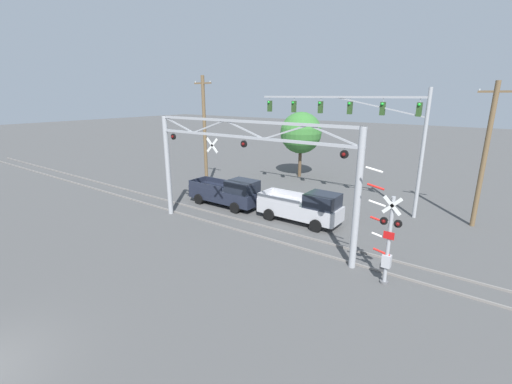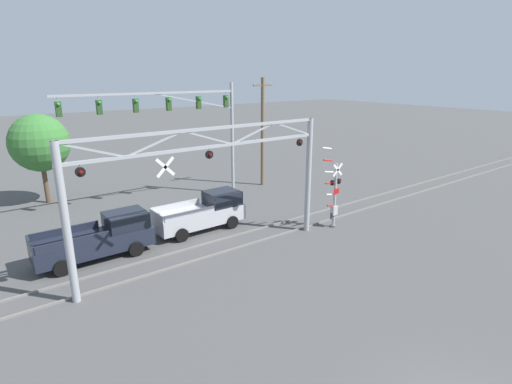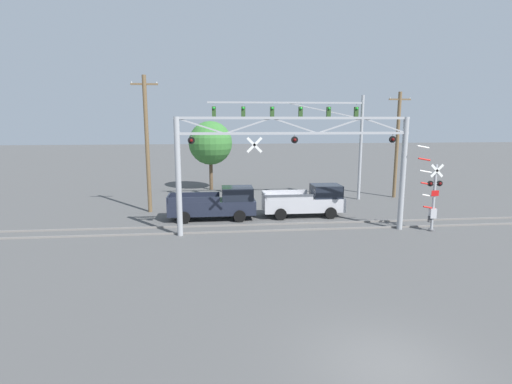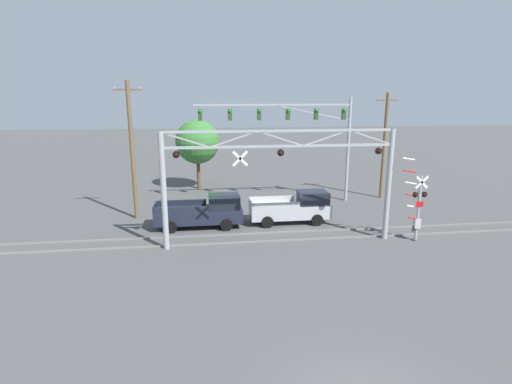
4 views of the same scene
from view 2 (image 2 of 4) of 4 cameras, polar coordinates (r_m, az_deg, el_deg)
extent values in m
cube|color=gray|center=(20.48, -6.60, -9.07)|extent=(80.00, 0.08, 0.10)
cube|color=gray|center=(21.63, -8.55, -7.71)|extent=(80.00, 0.08, 0.10)
cylinder|color=#9EA0A5|center=(16.97, -25.50, -4.39)|extent=(0.32, 0.32, 6.55)
cylinder|color=#9EA0A5|center=(22.86, 7.48, 2.24)|extent=(0.32, 0.32, 6.55)
cube|color=#9EA0A5|center=(18.52, -6.73, 6.41)|extent=(13.14, 0.14, 0.14)
cube|color=#9EA0A5|center=(18.40, -6.81, 8.97)|extent=(13.14, 0.14, 0.14)
cube|color=#9EA0A5|center=(16.53, -22.36, 5.53)|extent=(2.59, 0.08, 0.91)
cube|color=#9EA0A5|center=(17.33, -14.15, 6.73)|extent=(2.59, 0.08, 0.91)
cube|color=#9EA0A5|center=(18.46, -6.77, 7.69)|extent=(2.59, 0.08, 0.91)
cube|color=#9EA0A5|center=(19.85, -0.30, 8.42)|extent=(2.59, 0.08, 0.91)
cube|color=#9EA0A5|center=(21.46, 5.27, 8.97)|extent=(2.59, 0.08, 0.91)
cylinder|color=black|center=(16.56, -23.81, 2.63)|extent=(0.38, 0.10, 0.38)
sphere|color=#590C0C|center=(16.49, -23.76, 2.58)|extent=(0.18, 0.18, 0.18)
cylinder|color=#9EA0A5|center=(16.51, -23.91, 3.43)|extent=(0.04, 0.04, 0.10)
cylinder|color=black|center=(18.59, -6.69, 5.32)|extent=(0.38, 0.10, 0.38)
sphere|color=#590C0C|center=(18.53, -6.58, 5.29)|extent=(0.18, 0.18, 0.18)
cylinder|color=#9EA0A5|center=(18.55, -6.71, 6.05)|extent=(0.04, 0.04, 0.10)
cylinder|color=black|center=(21.93, 6.24, 7.05)|extent=(0.38, 0.10, 0.38)
sphere|color=#590C0C|center=(21.88, 6.37, 7.02)|extent=(0.18, 0.18, 0.18)
cylinder|color=#9EA0A5|center=(21.89, 6.26, 7.67)|extent=(0.04, 0.04, 0.10)
cube|color=white|center=(17.56, -12.83, 3.49)|extent=(0.88, 0.03, 0.88)
cube|color=white|center=(17.56, -12.83, 3.49)|extent=(0.88, 0.03, 0.88)
cylinder|color=black|center=(17.54, -12.79, 3.48)|extent=(0.04, 0.04, 0.02)
cylinder|color=#9EA0A5|center=(23.99, 11.19, -0.54)|extent=(0.16, 0.16, 3.90)
cylinder|color=#59595B|center=(24.61, 10.95, -4.77)|extent=(0.35, 0.35, 0.10)
cube|color=white|center=(23.51, 11.60, 3.12)|extent=(0.78, 0.03, 0.78)
cube|color=white|center=(23.51, 11.60, 3.12)|extent=(0.78, 0.03, 0.78)
cylinder|color=black|center=(23.49, 11.65, 3.11)|extent=(0.04, 0.04, 0.02)
cylinder|color=black|center=(23.56, 10.85, 1.31)|extent=(0.32, 0.09, 0.32)
sphere|color=#590C0C|center=(23.52, 10.95, 1.28)|extent=(0.16, 0.16, 0.16)
cylinder|color=black|center=(23.96, 11.75, 1.52)|extent=(0.32, 0.09, 0.32)
sphere|color=#590C0C|center=(23.93, 11.86, 1.49)|extent=(0.16, 0.16, 0.16)
cube|color=#9EA0A5|center=(23.76, 11.30, 1.41)|extent=(0.64, 0.06, 0.06)
cube|color=red|center=(23.84, 11.41, 0.09)|extent=(0.44, 0.02, 0.32)
cube|color=#B2B2B7|center=(24.27, 11.07, -2.57)|extent=(0.36, 0.28, 0.56)
cylinder|color=red|center=(23.98, 10.73, -1.90)|extent=(0.71, 0.09, 0.22)
cylinder|color=white|center=(23.68, 10.61, -0.36)|extent=(0.71, 0.09, 0.22)
cylinder|color=red|center=(23.40, 10.49, 1.22)|extent=(0.71, 0.09, 0.22)
cylinder|color=white|center=(23.14, 10.36, 2.84)|extent=(0.71, 0.09, 0.22)
cylinder|color=red|center=(22.90, 10.23, 4.49)|extent=(0.71, 0.09, 0.22)
cylinder|color=white|center=(22.67, 10.10, 6.17)|extent=(0.71, 0.09, 0.22)
cube|color=#3F3F42|center=(24.30, 10.84, -3.39)|extent=(0.24, 0.12, 0.36)
cylinder|color=#9EA0A5|center=(30.05, -3.41, 7.47)|extent=(0.24, 0.24, 8.28)
cube|color=#9EA0A5|center=(26.85, -14.67, 13.49)|extent=(12.10, 0.14, 0.14)
cube|color=#9EA0A5|center=(28.18, -8.77, 12.72)|extent=(6.06, 0.08, 1.28)
cylinder|color=#9EA0A5|center=(25.25, -26.56, 11.82)|extent=(0.04, 0.04, 0.30)
cube|color=#28471E|center=(25.29, -26.39, 10.53)|extent=(0.30, 0.26, 0.85)
sphere|color=green|center=(25.10, -26.40, 11.17)|extent=(0.18, 0.18, 0.18)
cylinder|color=#9EA0A5|center=(25.76, -21.63, 12.44)|extent=(0.04, 0.04, 0.30)
cube|color=#28471E|center=(25.80, -21.50, 11.18)|extent=(0.30, 0.26, 0.85)
sphere|color=green|center=(25.62, -21.46, 11.81)|extent=(0.18, 0.18, 0.18)
cylinder|color=#9EA0A5|center=(26.45, -16.91, 12.96)|extent=(0.04, 0.04, 0.30)
cube|color=#28471E|center=(26.48, -16.81, 11.72)|extent=(0.30, 0.26, 0.85)
sphere|color=green|center=(26.31, -16.73, 12.34)|extent=(0.18, 0.18, 0.18)
cylinder|color=#9EA0A5|center=(27.30, -12.44, 13.36)|extent=(0.04, 0.04, 0.30)
cube|color=#28471E|center=(27.33, -12.37, 12.16)|extent=(0.30, 0.26, 0.85)
sphere|color=green|center=(27.16, -12.25, 12.77)|extent=(0.18, 0.18, 0.18)
cylinder|color=#9EA0A5|center=(28.30, -8.25, 13.67)|extent=(0.04, 0.04, 0.30)
cube|color=#28471E|center=(28.33, -8.20, 12.51)|extent=(0.30, 0.26, 0.85)
sphere|color=green|center=(28.17, -8.06, 13.09)|extent=(0.18, 0.18, 0.18)
cylinder|color=#9EA0A5|center=(29.43, -4.36, 13.89)|extent=(0.04, 0.04, 0.30)
cube|color=#28471E|center=(29.46, -4.33, 12.78)|extent=(0.30, 0.26, 0.85)
sphere|color=green|center=(29.31, -4.17, 13.34)|extent=(0.18, 0.18, 0.18)
cube|color=#B7B7BC|center=(23.67, -8.05, -3.49)|extent=(5.35, 1.84, 0.89)
cube|color=black|center=(24.14, -4.87, -0.82)|extent=(1.90, 1.69, 0.83)
cube|color=#B7B7BC|center=(22.26, -9.38, -3.12)|extent=(3.05, 0.08, 0.37)
cube|color=#B7B7BC|center=(23.76, -11.35, -1.96)|extent=(3.05, 0.08, 0.37)
cube|color=#B7B7BC|center=(22.40, -13.99, -3.28)|extent=(0.10, 1.76, 0.37)
cylinder|color=black|center=(23.87, -3.43, -4.31)|extent=(0.76, 0.24, 0.76)
cylinder|color=black|center=(25.35, -5.76, -3.10)|extent=(0.76, 0.24, 0.76)
cylinder|color=black|center=(22.35, -10.57, -6.06)|extent=(0.76, 0.24, 0.76)
cylinder|color=black|center=(23.93, -12.57, -4.64)|extent=(0.76, 0.24, 0.76)
cube|color=#1E2333|center=(21.43, -22.09, -6.78)|extent=(5.59, 1.84, 0.89)
cube|color=black|center=(21.54, -18.12, -3.79)|extent=(1.99, 1.69, 0.83)
cube|color=#1E2333|center=(20.19, -24.61, -6.57)|extent=(3.21, 0.08, 0.37)
cube|color=#1E2333|center=(21.81, -25.66, -5.03)|extent=(3.21, 0.08, 0.37)
cube|color=#1E2333|center=(20.80, -29.60, -6.61)|extent=(0.10, 1.76, 0.37)
cylinder|color=black|center=(21.22, -16.75, -7.78)|extent=(0.76, 0.24, 0.76)
cylinder|color=black|center=(22.85, -18.41, -6.15)|extent=(0.76, 0.24, 0.76)
cylinder|color=black|center=(20.47, -25.97, -9.75)|extent=(0.76, 0.24, 0.76)
cylinder|color=black|center=(22.16, -26.96, -7.89)|extent=(0.76, 0.24, 0.76)
cylinder|color=brown|center=(32.34, 0.94, 8.43)|extent=(0.28, 0.28, 8.60)
cube|color=brown|center=(32.02, 0.97, 14.99)|extent=(1.80, 0.12, 0.12)
cylinder|color=silver|center=(31.53, -0.25, 15.15)|extent=(0.08, 0.08, 0.12)
cylinder|color=silver|center=(32.53, 2.16, 15.18)|extent=(0.08, 0.08, 0.12)
cylinder|color=brown|center=(31.89, -27.84, 1.17)|extent=(0.32, 0.32, 2.92)
sphere|color=#387533|center=(31.35, -28.54, 6.19)|extent=(3.96, 3.96, 3.96)
camera|label=1|loc=(20.56, 49.91, 7.84)|focal=24.00mm
camera|label=3|loc=(8.05, 99.72, -21.79)|focal=28.00mm
camera|label=4|loc=(7.54, 100.26, -7.47)|focal=28.00mm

